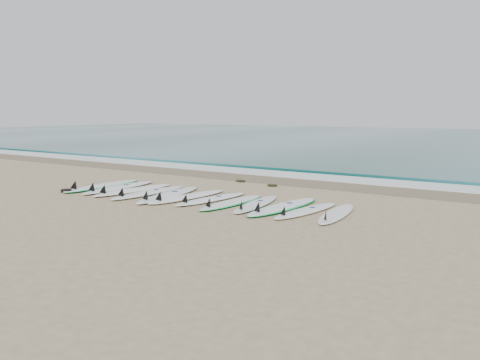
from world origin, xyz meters
The scene contains 20 objects.
ground centered at (0.00, 0.00, 0.00)m, with size 120.00×120.00×0.00m, color tan.
ocean centered at (0.00, 32.50, 0.01)m, with size 120.00×55.00×0.03m, color #1F5E62.
wet_sand_band centered at (0.00, 4.10, 0.01)m, with size 120.00×1.80×0.01m, color brown.
foam_band centered at (0.00, 5.50, 0.02)m, with size 120.00×1.40×0.04m, color silver.
wave_crest centered at (0.00, 7.00, 0.05)m, with size 120.00×1.00×0.10m, color #1F5E62.
surfboard_0 centered at (-3.75, -0.08, 0.06)m, with size 0.79×2.94×0.37m.
surfboard_1 centered at (-3.06, -0.08, 0.06)m, with size 0.75×2.91×0.37m.
surfboard_2 centered at (-2.37, -0.19, 0.06)m, with size 0.87×2.83×0.36m.
surfboard_3 centered at (-1.70, -0.24, 0.06)m, with size 0.65×2.77×0.35m.
surfboard_4 centered at (-0.97, -0.23, 0.06)m, with size 1.04×2.97×0.37m.
surfboard_5 centered at (-0.37, -0.16, 0.06)m, with size 0.89×2.77×0.35m.
surfboard_6 centered at (0.34, -0.06, 0.06)m, with size 0.91×2.54×0.32m.
surfboard_7 centered at (1.04, -0.14, 0.05)m, with size 0.71×2.50×0.31m.
surfboard_8 centered at (1.68, 0.00, 0.05)m, with size 0.87×2.52×0.32m.
surfboard_9 centered at (2.38, 0.07, 0.05)m, with size 0.95×2.84×0.35m.
surfboard_10 centered at (3.02, -0.05, 0.05)m, with size 0.87×2.44×0.31m.
surfboard_11 centered at (3.74, 0.03, 0.05)m, with size 0.75×2.41×0.30m.
seaweed_near centered at (-0.81, 3.19, 0.03)m, with size 0.36×0.28×0.07m, color black.
seaweed_far centered at (0.52, 2.95, 0.03)m, with size 0.35×0.27×0.07m, color black.
leash_coil centered at (-3.90, -1.23, 0.05)m, with size 0.46×0.36×0.11m.
Camera 1 is at (7.45, -9.64, 2.28)m, focal length 35.00 mm.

